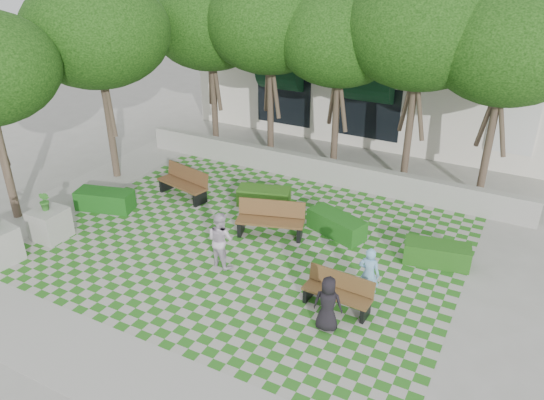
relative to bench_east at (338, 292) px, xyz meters
The scene contains 18 objects.
ground 3.45m from the bench_east, behind, with size 90.00×90.00×0.00m, color gray.
lawn 3.72m from the bench_east, 156.26° to the left, with size 12.00×12.00×0.00m, color #2B721E.
sidewalk_south 5.42m from the bench_east, 128.79° to the right, with size 16.00×2.00×0.01m, color #9E9B93.
sidewalk_west 10.70m from the bench_east, behind, with size 2.00×12.00×0.01m, color #9E9B93.
retaining_wall 7.50m from the bench_east, 116.84° to the left, with size 15.00×0.36×0.90m, color #9E9B93.
bench_east is the anchor object (origin of this frame).
bench_mid 3.89m from the bench_east, 143.19° to the left, with size 2.15×1.26×1.07m.
bench_west 7.75m from the bench_east, 155.14° to the left, with size 2.09×1.07×1.05m.
hedge_east 3.56m from the bench_east, 61.04° to the left, with size 1.78×0.71×0.62m, color #1C4E15.
hedge_midright 3.58m from the bench_east, 112.23° to the left, with size 1.84×0.74×0.64m, color #174F15.
hedge_midleft 5.84m from the bench_east, 136.81° to the left, with size 1.76×0.70×0.62m, color #265416.
hedge_west 8.89m from the bench_east, behind, with size 1.88×0.75×0.66m, color #144C14.
planter_back 8.96m from the bench_east, behind, with size 0.95×0.95×1.56m.
person_blue 0.90m from the bench_east, 50.37° to the left, with size 0.54×0.36×1.49m, color #79B3DD.
person_dark 0.90m from the bench_east, 85.22° to the right, with size 0.69×0.45×1.41m, color black.
person_white 3.58m from the bench_east, behind, with size 0.79×0.62×1.63m, color silver.
tree_row 9.57m from the bench_east, 129.16° to the left, with size 17.70×13.40×7.41m.
building 14.92m from the bench_east, 99.55° to the left, with size 18.00×8.92×5.15m.
Camera 1 is at (6.89, -10.56, 8.30)m, focal length 35.00 mm.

